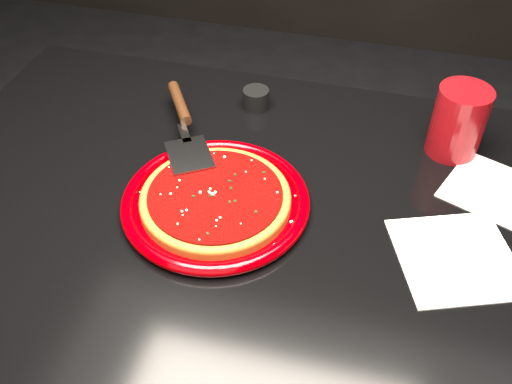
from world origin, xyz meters
TOP-DOWN VIEW (x-y plane):
  - table at (0.00, 0.00)m, footprint 1.20×0.80m
  - plate at (-0.06, -0.01)m, footprint 0.36×0.36m
  - pizza_crust at (-0.06, -0.01)m, footprint 0.29×0.29m
  - pizza_crust_rim at (-0.06, -0.01)m, footprint 0.29×0.29m
  - pizza_sauce at (-0.06, -0.01)m, footprint 0.25×0.25m
  - parmesan_dusting at (-0.06, -0.01)m, footprint 0.21×0.21m
  - basil_flecks at (-0.06, -0.01)m, footprint 0.19×0.19m
  - pizza_server at (-0.17, 0.14)m, footprint 0.23×0.30m
  - cup at (0.31, 0.24)m, footprint 0.11×0.11m
  - napkin_a at (0.32, -0.02)m, footprint 0.22×0.22m
  - napkin_b at (0.37, 0.15)m, footprint 0.18×0.19m
  - ramekin at (-0.07, 0.28)m, footprint 0.07×0.07m

SIDE VIEW (x-z plane):
  - table at x=0.00m, z-range 0.00..0.75m
  - napkin_b at x=0.37m, z-range 0.75..0.75m
  - napkin_a at x=0.32m, z-range 0.75..0.75m
  - plate at x=-0.06m, z-range 0.75..0.77m
  - pizza_crust at x=-0.06m, z-range 0.76..0.77m
  - ramekin at x=-0.07m, z-range 0.75..0.79m
  - pizza_crust_rim at x=-0.06m, z-range 0.76..0.78m
  - pizza_sauce at x=-0.06m, z-range 0.77..0.78m
  - basil_flecks at x=-0.06m, z-range 0.78..0.78m
  - parmesan_dusting at x=-0.06m, z-range 0.78..0.78m
  - pizza_server at x=-0.17m, z-range 0.78..0.80m
  - cup at x=0.31m, z-range 0.75..0.88m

